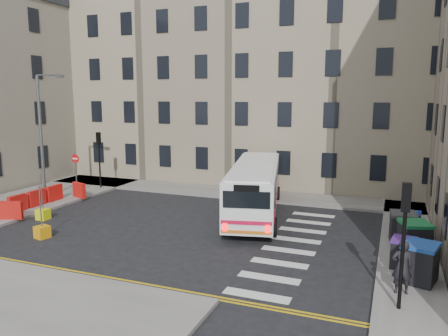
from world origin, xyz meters
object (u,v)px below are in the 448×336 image
Objects in this scene: wheelie_bin_c at (414,238)px; wheelie_bin_e at (409,224)px; wheelie_bin_b at (403,253)px; wheelie_bin_a at (420,262)px; wheelie_bin_d at (403,228)px; bollard_yellow at (43,214)px; bus at (255,187)px; pedestrian at (402,267)px; streetlamp at (41,136)px; bollard_chevron at (42,232)px.

wheelie_bin_e is (-0.15, 2.49, -0.11)m from wheelie_bin_c.
wheelie_bin_e is (0.29, 4.11, 0.04)m from wheelie_bin_b.
wheelie_bin_d is at bearing 112.54° from wheelie_bin_a.
wheelie_bin_e is at bearing 93.63° from wheelie_bin_b.
wheelie_bin_d is 18.95m from bollard_yellow.
bus is at bearing 152.16° from wheelie_bin_b.
pedestrian is at bearing -9.03° from bollard_yellow.
pedestrian is (-0.38, -6.65, 0.32)m from wheelie_bin_e.
streetlamp is 5.07× the size of wheelie_bin_c.
wheelie_bin_b is 18.76m from bollard_yellow.
wheelie_bin_a is 1.26× the size of wheelie_bin_e.
wheelie_bin_d is 5.69m from pedestrian.
pedestrian reaches higher than wheelie_bin_a.
wheelie_bin_a is 1.34× the size of wheelie_bin_b.
wheelie_bin_a is at bearing -106.08° from wheelie_bin_c.
streetlamp is at bearing -26.51° from pedestrian.
bus reaches higher than wheelie_bin_d.
wheelie_bin_b is 1.95× the size of bollard_yellow.
wheelie_bin_a is 19.37m from bollard_yellow.
bus is at bearing -56.57° from pedestrian.
streetlamp is 6.97× the size of wheelie_bin_b.
pedestrian reaches higher than bollard_yellow.
streetlamp is 23.10m from wheelie_bin_a.
wheelie_bin_a reaches higher than bollard_yellow.
wheelie_bin_a is at bearing -59.55° from wheelie_bin_b.
pedestrian is (-0.63, -1.27, 0.22)m from wheelie_bin_a.
pedestrian is at bearing -1.53° from bollard_chevron.
wheelie_bin_e is at bearing 10.95° from bollard_yellow.
wheelie_bin_e reaches higher than bollard_chevron.
bus is 12.09m from bollard_yellow.
bollard_yellow is (-18.75, -2.72, -0.57)m from wheelie_bin_d.
wheelie_bin_b is (7.94, -5.65, -0.97)m from bus.
bus reaches higher than wheelie_bin_e.
pedestrian reaches higher than wheelie_bin_b.
streetlamp is 5.18× the size of wheelie_bin_a.
streetlamp is at bearing 132.54° from bollard_chevron.
wheelie_bin_e is 2.07× the size of bollard_yellow.
streetlamp reaches higher than bollard_chevron.
bus is at bearing 42.58° from bollard_chevron.
streetlamp reaches higher than wheelie_bin_a.
pedestrian is (-0.10, -2.54, 0.36)m from wheelie_bin_b.
wheelie_bin_c is (0.44, 1.62, 0.14)m from wheelie_bin_b.
wheelie_bin_b is at bearing 7.33° from bollard_chevron.
bus is 7.81× the size of wheelie_bin_d.
wheelie_bin_a is 5.38m from wheelie_bin_e.
pedestrian is (7.84, -8.19, -0.61)m from bus.
bus is 8.42m from wheelie_bin_e.
wheelie_bin_d is at bearing 8.26° from bollard_yellow.
wheelie_bin_e is 19.39m from bollard_yellow.
wheelie_bin_d is (21.75, -0.60, -3.47)m from streetlamp.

